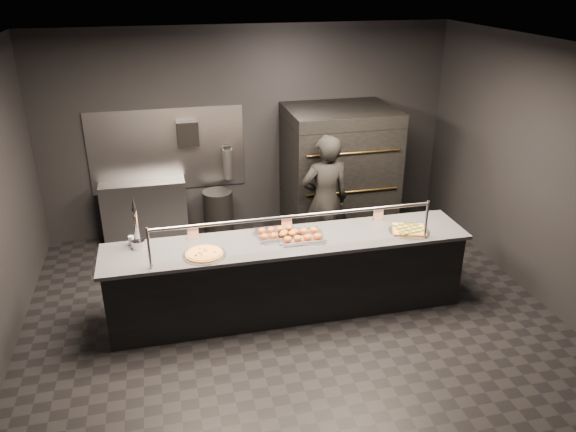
% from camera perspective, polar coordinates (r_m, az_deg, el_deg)
% --- Properties ---
extents(room, '(6.04, 6.00, 3.00)m').
position_cam_1_polar(room, '(6.06, -0.27, 2.60)').
color(room, black).
rests_on(room, ground).
extents(service_counter, '(4.10, 0.78, 1.37)m').
position_cam_1_polar(service_counter, '(6.47, 0.05, -6.07)').
color(service_counter, black).
rests_on(service_counter, ground).
extents(pizza_oven, '(1.50, 1.23, 1.91)m').
position_cam_1_polar(pizza_oven, '(8.23, 5.14, 4.46)').
color(pizza_oven, black).
rests_on(pizza_oven, ground).
extents(prep_shelf, '(1.20, 0.35, 0.90)m').
position_cam_1_polar(prep_shelf, '(8.43, -14.32, 0.49)').
color(prep_shelf, '#99999E').
rests_on(prep_shelf, ground).
extents(towel_dispenser, '(0.30, 0.20, 0.35)m').
position_cam_1_polar(towel_dispenser, '(8.14, -10.16, 8.26)').
color(towel_dispenser, black).
rests_on(towel_dispenser, room).
extents(fire_extinguisher, '(0.14, 0.14, 0.51)m').
position_cam_1_polar(fire_extinguisher, '(8.34, -6.14, 5.35)').
color(fire_extinguisher, '#B2B2B7').
rests_on(fire_extinguisher, room).
extents(beer_tap, '(0.15, 0.22, 0.59)m').
position_cam_1_polar(beer_tap, '(6.24, -15.08, -1.73)').
color(beer_tap, silver).
rests_on(beer_tap, service_counter).
extents(round_pizza, '(0.46, 0.46, 0.03)m').
position_cam_1_polar(round_pizza, '(5.99, -8.51, -3.85)').
color(round_pizza, silver).
rests_on(round_pizza, service_counter).
extents(slider_tray_a, '(0.53, 0.45, 0.07)m').
position_cam_1_polar(slider_tray_a, '(6.35, -1.13, -1.75)').
color(slider_tray_a, silver).
rests_on(slider_tray_a, service_counter).
extents(slider_tray_b, '(0.55, 0.45, 0.08)m').
position_cam_1_polar(slider_tray_b, '(6.29, 1.31, -2.01)').
color(slider_tray_b, silver).
rests_on(slider_tray_b, service_counter).
extents(square_pizza, '(0.47, 0.47, 0.05)m').
position_cam_1_polar(square_pizza, '(6.60, 12.19, -1.41)').
color(square_pizza, silver).
rests_on(square_pizza, service_counter).
extents(condiment_jar, '(0.16, 0.06, 0.11)m').
position_cam_1_polar(condiment_jar, '(6.36, -15.35, -2.41)').
color(condiment_jar, silver).
rests_on(condiment_jar, service_counter).
extents(tent_cards, '(2.33, 0.04, 0.15)m').
position_cam_1_polar(tent_cards, '(6.49, 0.02, -0.73)').
color(tent_cards, white).
rests_on(tent_cards, service_counter).
extents(trash_bin, '(0.43, 0.43, 0.72)m').
position_cam_1_polar(trash_bin, '(8.34, -7.07, 0.16)').
color(trash_bin, black).
rests_on(trash_bin, ground).
extents(worker, '(0.67, 0.46, 1.79)m').
position_cam_1_polar(worker, '(7.38, 3.79, 1.54)').
color(worker, black).
rests_on(worker, ground).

